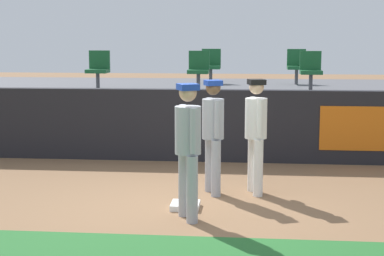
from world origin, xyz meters
The scene contains 12 objects.
ground_plane centered at (0.00, 0.00, 0.00)m, with size 60.00×60.00×0.00m, color #846042.
first_base centered at (0.08, -0.06, 0.04)m, with size 0.40×0.40×0.08m, color white.
player_fielder_home centered at (1.07, 0.88, 1.02)m, with size 0.41×0.58×1.77m.
player_runner_visitor centered at (0.42, 0.78, 1.02)m, with size 0.43×0.47×1.76m.
player_coach_visitor centered at (0.17, -0.57, 1.05)m, with size 0.46×0.47×1.81m.
field_wall centered at (0.02, 3.25, 0.70)m, with size 18.00×0.26×1.40m.
bleacher_platform centered at (0.00, 5.82, 0.63)m, with size 18.00×4.80×1.25m, color #59595E.
seat_back_center centered at (0.01, 6.50, 1.73)m, with size 0.47×0.44×0.84m.
seat_front_center centered at (-0.14, 4.70, 1.73)m, with size 0.45×0.44×0.84m.
seat_front_left centered at (-2.34, 4.70, 1.73)m, with size 0.46×0.44×0.84m.
seat_front_right centered at (2.24, 4.70, 1.73)m, with size 0.45×0.44×0.84m.
seat_back_right centered at (2.07, 6.50, 1.73)m, with size 0.45×0.44×0.84m.
Camera 1 is at (0.98, -8.36, 2.44)m, focal length 56.95 mm.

